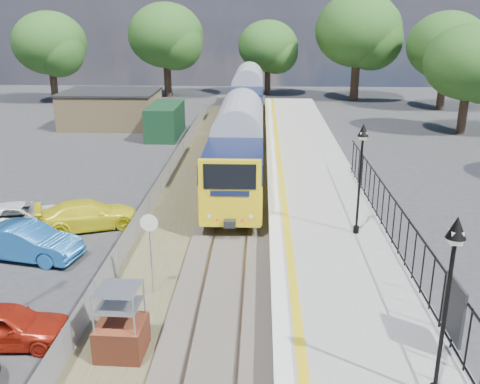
# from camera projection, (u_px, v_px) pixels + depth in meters

# --- Properties ---
(ground) EXTENTS (120.00, 120.00, 0.00)m
(ground) POSITION_uv_depth(u_px,v_px,m) (218.00, 329.00, 17.04)
(ground) COLOR #2D2D30
(ground) RESTS_ON ground
(track_bed) EXTENTS (5.90, 80.00, 0.29)m
(track_bed) POSITION_uv_depth(u_px,v_px,m) (224.00, 217.00, 26.20)
(track_bed) COLOR #473F38
(track_bed) RESTS_ON ground
(platform) EXTENTS (5.00, 70.00, 0.90)m
(platform) POSITION_uv_depth(u_px,v_px,m) (324.00, 224.00, 24.32)
(platform) COLOR gray
(platform) RESTS_ON ground
(platform_edge) EXTENTS (0.90, 70.00, 0.01)m
(platform_edge) POSITION_uv_depth(u_px,v_px,m) (278.00, 214.00, 24.25)
(platform_edge) COLOR silver
(platform_edge) RESTS_ON platform
(victorian_lamp_south) EXTENTS (0.44, 0.44, 4.60)m
(victorian_lamp_south) POSITION_uv_depth(u_px,v_px,m) (451.00, 267.00, 11.68)
(victorian_lamp_south) COLOR black
(victorian_lamp_south) RESTS_ON platform
(victorian_lamp_north) EXTENTS (0.44, 0.44, 4.60)m
(victorian_lamp_north) POSITION_uv_depth(u_px,v_px,m) (362.00, 154.00, 21.16)
(victorian_lamp_north) COLOR black
(victorian_lamp_north) RESTS_ON platform
(palisade_fence) EXTENTS (0.12, 26.00, 2.00)m
(palisade_fence) POSITION_uv_depth(u_px,v_px,m) (412.00, 251.00, 18.33)
(palisade_fence) COLOR black
(palisade_fence) RESTS_ON platform
(wire_fence) EXTENTS (0.06, 52.00, 1.20)m
(wire_fence) POSITION_uv_depth(u_px,v_px,m) (157.00, 191.00, 28.38)
(wire_fence) COLOR #999EA3
(wire_fence) RESTS_ON ground
(outbuilding) EXTENTS (10.80, 10.10, 3.12)m
(outbuilding) POSITION_uv_depth(u_px,v_px,m) (121.00, 111.00, 46.54)
(outbuilding) COLOR tan
(outbuilding) RESTS_ON ground
(tree_line) EXTENTS (56.80, 43.80, 11.88)m
(tree_line) POSITION_uv_depth(u_px,v_px,m) (263.00, 44.00, 54.68)
(tree_line) COLOR #332319
(tree_line) RESTS_ON ground
(train) EXTENTS (2.82, 40.83, 3.51)m
(train) POSITION_uv_depth(u_px,v_px,m) (245.00, 110.00, 42.15)
(train) COLOR yellow
(train) RESTS_ON ground
(brick_plinth) EXTENTS (1.42, 1.42, 2.22)m
(brick_plinth) POSITION_uv_depth(u_px,v_px,m) (121.00, 323.00, 15.48)
(brick_plinth) COLOR brown
(brick_plinth) RESTS_ON ground
(speed_sign) EXTENTS (0.62, 0.10, 3.08)m
(speed_sign) POSITION_uv_depth(u_px,v_px,m) (150.00, 240.00, 18.50)
(speed_sign) COLOR #999EA3
(speed_sign) RESTS_ON ground
(car_red) EXTENTS (3.87, 1.71, 1.30)m
(car_red) POSITION_uv_depth(u_px,v_px,m) (5.00, 325.00, 16.10)
(car_red) COLOR #9E1E0E
(car_red) RESTS_ON ground
(car_blue) EXTENTS (4.72, 2.44, 1.48)m
(car_blue) POSITION_uv_depth(u_px,v_px,m) (26.00, 242.00, 21.74)
(car_blue) COLOR #195396
(car_blue) RESTS_ON ground
(car_yellow) EXTENTS (4.99, 3.49, 1.34)m
(car_yellow) POSITION_uv_depth(u_px,v_px,m) (88.00, 215.00, 24.86)
(car_yellow) COLOR yellow
(car_yellow) RESTS_ON ground
(car_white) EXTENTS (4.75, 2.83, 1.24)m
(car_white) POSITION_uv_depth(u_px,v_px,m) (21.00, 217.00, 24.79)
(car_white) COLOR white
(car_white) RESTS_ON ground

